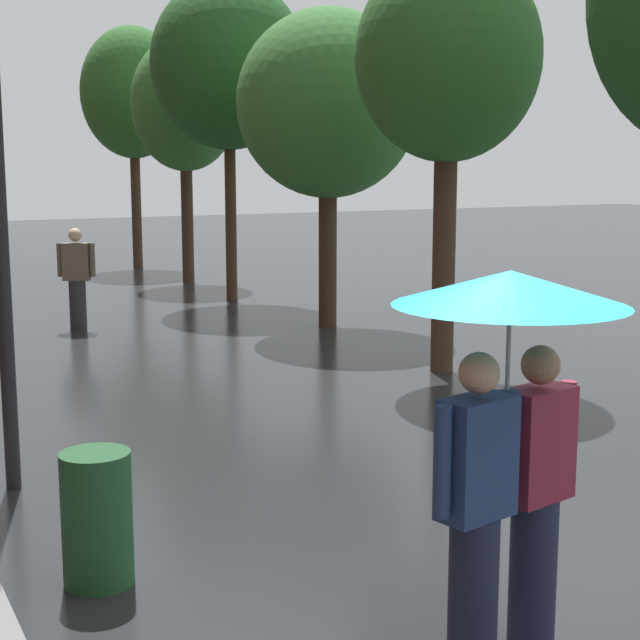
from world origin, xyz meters
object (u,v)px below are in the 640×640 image
Objects in this scene: street_tree_3 at (229,65)px; pedestrian_walking_midground at (77,278)px; street_tree_4 at (185,105)px; litter_bin at (97,518)px; street_tree_2 at (328,105)px; street_tree_1 at (448,60)px; street_tree_5 at (133,93)px; couple_under_umbrella at (508,396)px.

street_tree_3 is 3.72× the size of pedestrian_walking_midground.
street_tree_3 is 1.13× the size of street_tree_4.
litter_bin is 0.53× the size of pedestrian_walking_midground.
street_tree_2 is at bearing 53.42° from litter_bin.
street_tree_3 is 5.22m from pedestrian_walking_midground.
street_tree_2 reaches higher than litter_bin.
street_tree_3 reaches higher than street_tree_4.
street_tree_1 is 0.88× the size of street_tree_5.
street_tree_2 is 0.85× the size of street_tree_5.
couple_under_umbrella is at bearing -106.37° from street_tree_3.
street_tree_5 reaches higher than pedestrian_walking_midground.
street_tree_3 is 13.05m from litter_bin.
street_tree_3 reaches higher than street_tree_5.
pedestrian_walking_midground is at bearing 77.01° from litter_bin.
litter_bin is (-5.66, -17.64, -3.80)m from street_tree_5.
couple_under_umbrella is at bearing -104.20° from street_tree_4.
litter_bin is at bearing -116.27° from street_tree_3.
street_tree_4 is at bearing 75.80° from couple_under_umbrella.
couple_under_umbrella reaches higher than pedestrian_walking_midground.
litter_bin is at bearing -107.80° from street_tree_5.
street_tree_3 is at bearing -94.67° from street_tree_4.
litter_bin is at bearing -102.99° from pedestrian_walking_midground.
street_tree_3 is at bearing -91.37° from street_tree_5.
street_tree_5 is 3.67× the size of pedestrian_walking_midground.
street_tree_3 is 13.90m from couple_under_umbrella.
street_tree_5 reaches higher than street_tree_4.
pedestrian_walking_midground is (0.47, 11.19, -0.62)m from couple_under_umbrella.
couple_under_umbrella is at bearing -92.40° from pedestrian_walking_midground.
street_tree_1 is 3.64m from street_tree_2.
street_tree_4 reaches higher than litter_bin.
pedestrian_walking_midground is at bearing 87.60° from couple_under_umbrella.
street_tree_1 reaches higher than street_tree_2.
street_tree_3 is 2.84× the size of couple_under_umbrella.
street_tree_5 is at bearing 89.07° from street_tree_1.
street_tree_3 is (-0.23, 3.42, 0.88)m from street_tree_2.
street_tree_4 is at bearing 88.21° from street_tree_1.
street_tree_5 reaches higher than litter_bin.
litter_bin is at bearing -142.86° from street_tree_1.
street_tree_4 is (0.02, 6.51, 0.31)m from street_tree_2.
street_tree_4 is (0.25, 3.09, -0.56)m from street_tree_3.
couple_under_umbrella is 1.31× the size of pedestrian_walking_midground.
pedestrian_walking_midground is at bearing -126.21° from street_tree_4.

